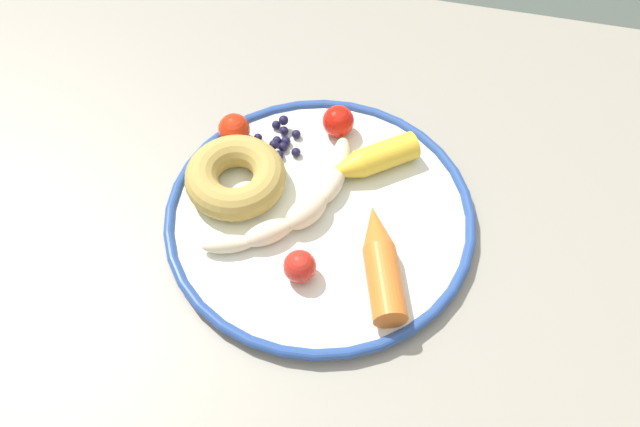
# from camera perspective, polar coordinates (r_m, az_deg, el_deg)

# --- Properties ---
(dining_table) EXTENTS (1.00, 0.91, 0.75)m
(dining_table) POSITION_cam_1_polar(r_m,az_deg,el_deg) (0.80, -3.91, -5.94)
(dining_table) COLOR gray
(dining_table) RESTS_ON ground_plane
(plate) EXTENTS (0.34, 0.34, 0.02)m
(plate) POSITION_cam_1_polar(r_m,az_deg,el_deg) (0.73, 0.00, -0.13)
(plate) COLOR white
(plate) RESTS_ON dining_table
(banana) EXTENTS (0.14, 0.19, 0.03)m
(banana) POSITION_cam_1_polar(r_m,az_deg,el_deg) (0.71, -1.84, 0.61)
(banana) COLOR beige
(banana) RESTS_ON plate
(carrot_orange) EXTENTS (0.08, 0.14, 0.03)m
(carrot_orange) POSITION_cam_1_polar(r_m,az_deg,el_deg) (0.67, 5.32, -4.10)
(carrot_orange) COLOR orange
(carrot_orange) RESTS_ON plate
(carrot_yellow) EXTENTS (0.11, 0.10, 0.03)m
(carrot_yellow) POSITION_cam_1_polar(r_m,az_deg,el_deg) (0.75, 4.29, 4.61)
(carrot_yellow) COLOR yellow
(carrot_yellow) RESTS_ON plate
(donut) EXTENTS (0.15, 0.15, 0.04)m
(donut) POSITION_cam_1_polar(r_m,az_deg,el_deg) (0.74, -7.37, 3.17)
(donut) COLOR tan
(donut) RESTS_ON plate
(blueberry_pile) EXTENTS (0.06, 0.06, 0.02)m
(blueberry_pile) POSITION_cam_1_polar(r_m,az_deg,el_deg) (0.78, -3.54, 6.44)
(blueberry_pile) COLOR #191638
(blueberry_pile) RESTS_ON plate
(tomato_near) EXTENTS (0.04, 0.04, 0.04)m
(tomato_near) POSITION_cam_1_polar(r_m,az_deg,el_deg) (0.78, 1.60, 8.03)
(tomato_near) COLOR red
(tomato_near) RESTS_ON plate
(tomato_mid) EXTENTS (0.04, 0.04, 0.04)m
(tomato_mid) POSITION_cam_1_polar(r_m,az_deg,el_deg) (0.78, -7.48, 7.29)
(tomato_mid) COLOR red
(tomato_mid) RESTS_ON plate
(tomato_far) EXTENTS (0.03, 0.03, 0.03)m
(tomato_far) POSITION_cam_1_polar(r_m,az_deg,el_deg) (0.67, -1.78, -4.63)
(tomato_far) COLOR red
(tomato_far) RESTS_ON plate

